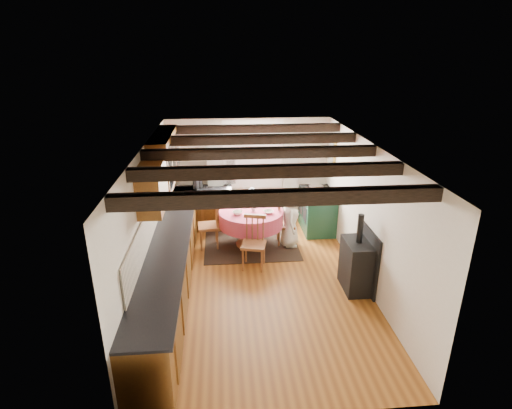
{
  "coord_description": "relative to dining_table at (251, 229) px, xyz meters",
  "views": [
    {
      "loc": [
        -0.59,
        -6.04,
        3.81
      ],
      "look_at": [
        0.0,
        0.8,
        1.15
      ],
      "focal_mm": 28.37,
      "sensor_mm": 36.0,
      "label": 1
    }
  ],
  "objects": [
    {
      "name": "child_far",
      "position": [
        0.06,
        0.65,
        0.14
      ],
      "size": [
        0.41,
        0.3,
        1.05
      ],
      "primitive_type": "imported",
      "rotation": [
        0.0,
        0.0,
        3.01
      ],
      "color": "#434F57",
      "rests_on": "floor"
    },
    {
      "name": "wall_cabinet_solid",
      "position": [
        -1.58,
        -1.72,
        1.51
      ],
      "size": [
        0.34,
        0.9,
        0.7
      ],
      "primitive_type": "cube",
      "color": "brown",
      "rests_on": "wall_left"
    },
    {
      "name": "chair_right",
      "position": [
        0.72,
        0.06,
        0.06
      ],
      "size": [
        0.42,
        0.4,
        0.89
      ],
      "primitive_type": null,
      "rotation": [
        0.0,
        0.0,
        1.52
      ],
      "color": "brown",
      "rests_on": "floor"
    },
    {
      "name": "bowl_b",
      "position": [
        -0.28,
        -0.16,
        0.42
      ],
      "size": [
        0.25,
        0.25,
        0.06
      ],
      "primitive_type": "imported",
      "rotation": [
        0.0,
        0.0,
        5.08
      ],
      "color": "silver",
      "rests_on": "dining_table"
    },
    {
      "name": "wall_right",
      "position": [
        1.85,
        -1.42,
        0.81
      ],
      "size": [
        0.0,
        5.5,
        2.4
      ],
      "primitive_type": "cube",
      "color": "silver",
      "rests_on": "ground"
    },
    {
      "name": "floor",
      "position": [
        0.05,
        -1.42,
        -0.39
      ],
      "size": [
        3.6,
        5.5,
        0.0
      ],
      "primitive_type": "cube",
      "color": "#9F5E20",
      "rests_on": "ground"
    },
    {
      "name": "wall_picture",
      "position": [
        1.82,
        0.88,
        1.31
      ],
      "size": [
        0.04,
        0.5,
        0.6
      ],
      "primitive_type": "cube",
      "color": "gold",
      "rests_on": "wall_right"
    },
    {
      "name": "aga_range",
      "position": [
        1.52,
        0.66,
        0.08
      ],
      "size": [
        0.66,
        1.01,
        0.93
      ],
      "primitive_type": null,
      "color": "#194631",
      "rests_on": "floor"
    },
    {
      "name": "base_cabinet_back",
      "position": [
        -1.0,
        1.03,
        0.05
      ],
      "size": [
        1.3,
        0.6,
        0.88
      ],
      "primitive_type": "cube",
      "color": "brown",
      "rests_on": "floor"
    },
    {
      "name": "splash_back",
      "position": [
        -0.95,
        1.31,
        0.81
      ],
      "size": [
        1.4,
        0.02,
        0.55
      ],
      "primitive_type": "cube",
      "color": "beige",
      "rests_on": "wall_back"
    },
    {
      "name": "beam_a",
      "position": [
        0.05,
        -3.42,
        1.92
      ],
      "size": [
        3.6,
        0.16,
        0.16
      ],
      "primitive_type": "cube",
      "color": "black",
      "rests_on": "ceiling"
    },
    {
      "name": "canister_tall",
      "position": [
        -1.14,
        1.07,
        0.64
      ],
      "size": [
        0.13,
        0.13,
        0.22
      ],
      "primitive_type": "cylinder",
      "color": "#262628",
      "rests_on": "worktop_back"
    },
    {
      "name": "wall_plate",
      "position": [
        1.1,
        1.3,
        1.31
      ],
      "size": [
        0.3,
        0.02,
        0.3
      ],
      "primitive_type": "cylinder",
      "rotation": [
        1.57,
        0.0,
        0.0
      ],
      "color": "silver",
      "rests_on": "wall_back"
    },
    {
      "name": "curtain_left",
      "position": [
        -0.7,
        1.23,
        0.71
      ],
      "size": [
        0.35,
        0.1,
        2.1
      ],
      "primitive_type": "cube",
      "color": "#A7B39D",
      "rests_on": "wall_back"
    },
    {
      "name": "chair_left",
      "position": [
        -0.86,
        0.04,
        0.11
      ],
      "size": [
        0.48,
        0.46,
        0.99
      ],
      "primitive_type": null,
      "rotation": [
        0.0,
        0.0,
        -1.49
      ],
      "color": "brown",
      "rests_on": "floor"
    },
    {
      "name": "base_cabinet_left",
      "position": [
        -1.45,
        -1.42,
        0.05
      ],
      "size": [
        0.6,
        5.3,
        0.88
      ],
      "primitive_type": "cube",
      "color": "brown",
      "rests_on": "floor"
    },
    {
      "name": "wall_left",
      "position": [
        -1.75,
        -1.42,
        0.81
      ],
      "size": [
        0.0,
        5.5,
        2.4
      ],
      "primitive_type": "cube",
      "color": "silver",
      "rests_on": "ground"
    },
    {
      "name": "wall_cabinet_glass",
      "position": [
        -1.58,
        -0.22,
        1.56
      ],
      "size": [
        0.34,
        1.8,
        0.9
      ],
      "primitive_type": "cube",
      "color": "brown",
      "rests_on": "wall_left"
    },
    {
      "name": "curtain_rod",
      "position": [
        0.15,
        1.23,
        1.81
      ],
      "size": [
        2.0,
        0.03,
        0.03
      ],
      "primitive_type": "cylinder",
      "rotation": [
        0.0,
        1.57,
        0.0
      ],
      "color": "black",
      "rests_on": "wall_back"
    },
    {
      "name": "beam_d",
      "position": [
        0.05,
        -0.42,
        1.92
      ],
      "size": [
        3.6,
        0.16,
        0.16
      ],
      "primitive_type": "cube",
      "color": "black",
      "rests_on": "ceiling"
    },
    {
      "name": "splash_left",
      "position": [
        -1.73,
        -1.12,
        0.81
      ],
      "size": [
        0.02,
        4.5,
        0.55
      ],
      "primitive_type": "cube",
      "color": "beige",
      "rests_on": "wall_left"
    },
    {
      "name": "beam_b",
      "position": [
        0.05,
        -2.42,
        1.92
      ],
      "size": [
        3.6,
        0.16,
        0.16
      ],
      "primitive_type": "cube",
      "color": "black",
      "rests_on": "ceiling"
    },
    {
      "name": "worktop_back",
      "position": [
        -1.0,
        1.01,
        0.51
      ],
      "size": [
        1.3,
        0.64,
        0.04
      ],
      "primitive_type": "cube",
      "color": "black",
      "rests_on": "base_cabinet_back"
    },
    {
      "name": "child_right",
      "position": [
        0.79,
        -0.04,
        0.2
      ],
      "size": [
        0.44,
        0.62,
        1.18
      ],
      "primitive_type": "imported",
      "rotation": [
        0.0,
        0.0,
        1.46
      ],
      "color": "silver",
      "rests_on": "floor"
    },
    {
      "name": "worktop_left",
      "position": [
        -1.43,
        -1.42,
        0.51
      ],
      "size": [
        0.64,
        5.3,
        0.04
      ],
      "primitive_type": "cube",
      "color": "black",
      "rests_on": "base_cabinet_left"
    },
    {
      "name": "canister_wide",
      "position": [
        -1.07,
        1.14,
        0.62
      ],
      "size": [
        0.16,
        0.16,
        0.18
      ],
      "primitive_type": "cylinder",
      "color": "#262628",
      "rests_on": "worktop_back"
    },
    {
      "name": "ceiling",
      "position": [
        0.05,
        -1.42,
        2.01
      ],
      "size": [
        3.6,
        5.5,
        0.0
      ],
      "primitive_type": "cube",
      "color": "white",
      "rests_on": "ground"
    },
    {
      "name": "rug",
      "position": [
        -0.0,
        0.0,
        -0.38
      ],
      "size": [
        1.91,
        1.48,
        0.01
      ],
      "primitive_type": "cube",
      "color": "black",
      "rests_on": "floor"
    },
    {
      "name": "cast_iron_stove",
      "position": [
        1.63,
        -1.73,
        0.29
      ],
      "size": [
        0.41,
        0.68,
        1.35
      ],
      "primitive_type": null,
      "color": "black",
      "rests_on": "floor"
    },
    {
      "name": "dining_table",
      "position": [
        0.0,
        0.0,
        0.0
      ],
      "size": [
        1.29,
        1.29,
        0.78
      ],
      "primitive_type": null,
      "color": "#C23850",
      "rests_on": "floor"
    },
    {
      "name": "chair_near",
      "position": [
        -0.02,
        -0.88,
        0.11
      ],
      "size": [
        0.52,
        0.53,
        1.0
      ],
      "primitive_type": null,
      "rotation": [
        0.0,
        0.0,
        -0.23
      ],
      "color": "brown",
      "rests_on": "floor"
    },
    {
      "name": "cup",
      "position": [
        0.05,
        -0.01,
        0.43
      ],
      "size": [
        0.14,
        0.14,
        0.09
      ],
      "primitive_type": "imported",
      "rotation": [
        0.0,
        0.0,
        0.63
      ],
      "color": "silver",
      "rests_on": "dining_table"
    },
    {
      "name": "window_frame",
      "position": [
        0.15,
        1.32,
        1.21
      ],
      "size": [
        1.34,
        0.03,
        1.54
      ],
      "primitive_type": "cube",
      "color": "white",
      "rests_on": "wall_back"
    },
    {
      "name": "bowl_a",
      "position": [
        0.33,
        -0.15,
        0.41
      ],
      "size": [
        0.26,
        0.26,
        0.05
      ],
      "primitive_type": "imported",
      "rotation": [
        0.0,
        0.0,
        1.98
      ],
      "color": "silver",
      "rests_on": "dining_table"
    },
    {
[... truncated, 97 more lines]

